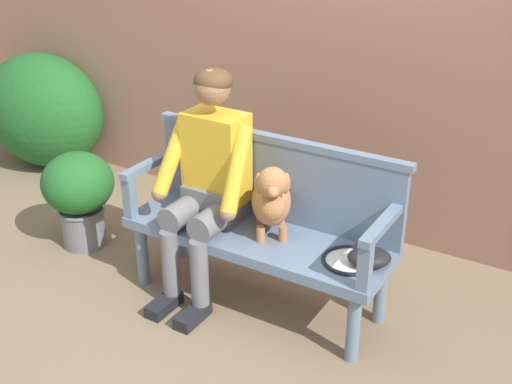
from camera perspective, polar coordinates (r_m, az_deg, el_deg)
ground_plane at (r=3.79m, az=0.00°, el=-9.60°), size 40.00×40.00×0.00m
brick_garden_fence at (r=4.32m, az=8.70°, el=12.34°), size 8.00×0.30×2.43m
hedge_bush_far_right at (r=5.71m, az=-18.32°, el=6.90°), size 1.11×0.80×0.96m
garden_bench at (r=3.58m, az=0.00°, el=-4.52°), size 1.52×0.50×0.45m
bench_backrest at (r=3.60m, az=1.78°, el=1.34°), size 1.56×0.06×0.50m
bench_armrest_left_end at (r=3.78m, az=-10.07°, el=1.27°), size 0.06×0.50×0.28m
bench_armrest_right_end at (r=3.12m, az=10.59°, el=-4.36°), size 0.06×0.50×0.28m
person_seated at (r=3.57m, az=-4.24°, el=1.33°), size 0.56×0.65×1.32m
dog_on_bench at (r=3.42m, az=1.39°, el=-0.61°), size 0.35×0.44×0.45m
tennis_racket at (r=3.34m, az=8.48°, el=-5.78°), size 0.32×0.57×0.03m
baseball_glove at (r=3.29m, az=10.04°, el=-5.74°), size 0.28×0.26×0.09m
potted_plant at (r=4.32m, az=-15.46°, el=0.03°), size 0.47×0.47×0.65m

